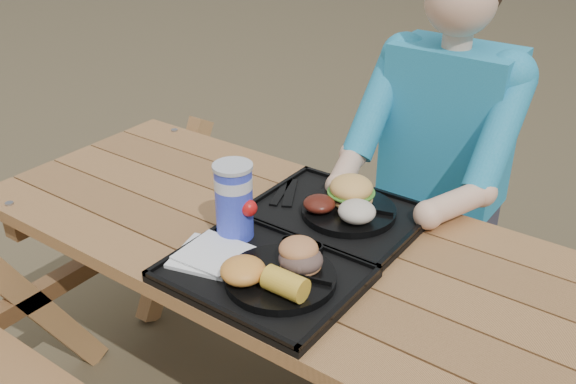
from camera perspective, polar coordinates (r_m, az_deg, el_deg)
The scene contains 17 objects.
picnic_table at distance 1.93m, azimuth 0.00°, elevation -13.32°, with size 1.80×1.49×0.75m, color #999999, non-canonical shape.
tray_near at distance 1.54m, azimuth -2.21°, elevation -7.46°, with size 0.45×0.35×0.02m, color black.
tray_far at distance 1.78m, azimuth 4.38°, elevation -2.11°, with size 0.45×0.35×0.02m, color black.
plate_near at distance 1.49m, azimuth -0.66°, elevation -7.65°, with size 0.26×0.26×0.02m, color black.
plate_far at distance 1.76m, azimuth 5.41°, elevation -1.70°, with size 0.26×0.26×0.02m, color black.
napkin_stack at distance 1.59m, azimuth -7.14°, elevation -5.54°, with size 0.16×0.16×0.02m, color white.
soda_cup at distance 1.62m, azimuth -4.81°, elevation -0.95°, with size 0.10×0.10×0.19m, color #1C2ED9.
condiment_bbq at distance 1.61m, azimuth 0.11°, elevation -4.63°, with size 0.04×0.04×0.03m, color black.
condiment_mustard at distance 1.58m, azimuth 2.21°, elevation -5.21°, with size 0.05×0.05×0.03m, color gold.
sandwich at distance 1.49m, azimuth 1.16°, elevation -5.01°, with size 0.10×0.10×0.10m, color #CF8049, non-canonical shape.
mac_cheese at distance 1.46m, azimuth -4.03°, elevation -6.97°, with size 0.11×0.11×0.05m, color #F3A240.
corn_cob at distance 1.41m, azimuth -0.23°, elevation -8.15°, with size 0.10×0.10×0.06m, color yellow, non-canonical shape.
cutlery_far at distance 1.86m, azimuth 0.15°, elevation -0.08°, with size 0.03×0.16×0.01m, color black.
burger at distance 1.77m, azimuth 5.68°, elevation 0.83°, with size 0.12×0.12×0.11m, color #F8B357, non-canonical shape.
baked_beans at distance 1.73m, azimuth 2.80°, elevation -1.05°, with size 0.09×0.09×0.04m, color #521910.
potato_salad at distance 1.69m, azimuth 6.14°, elevation -1.73°, with size 0.10×0.10×0.06m, color beige.
diner at distance 2.21m, azimuth 13.21°, elevation 0.07°, with size 0.48×0.84×1.28m, color #1BBEB6, non-canonical shape.
Camera 1 is at (0.84, -1.17, 1.66)m, focal length 40.00 mm.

